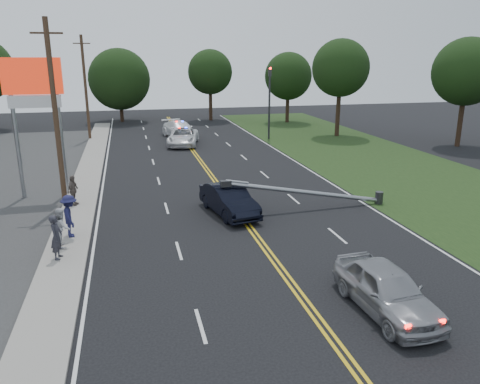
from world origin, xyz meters
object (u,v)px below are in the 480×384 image
object	(u,v)px
bystander_c	(70,216)
bystander_d	(73,190)
pylon_sign	(34,94)
emergency_b	(180,130)
waiting_sedan	(386,289)
bystander_b	(62,227)
utility_pole_far	(86,88)
utility_pole_mid	(55,114)
traffic_signal	(269,97)
fallen_streetlight	(315,193)
crashed_sedan	(229,200)
emergency_a	(183,137)
bystander_a	(56,237)

from	to	relation	value
bystander_c	bystander_d	distance (m)	4.90
pylon_sign	emergency_b	distance (m)	22.18
waiting_sedan	bystander_b	distance (m)	13.49
pylon_sign	utility_pole_far	bearing A→B (deg)	86.28
utility_pole_mid	bystander_d	xyz separation A→B (m)	(0.55, -0.56, -4.13)
traffic_signal	utility_pole_mid	xyz separation A→B (m)	(-17.50, -18.00, 0.88)
fallen_streetlight	utility_pole_mid	xyz separation A→B (m)	(-13.39, 4.00, 4.17)
utility_pole_far	crashed_sedan	world-z (taller)	utility_pole_far
waiting_sedan	emergency_a	world-z (taller)	waiting_sedan
bystander_a	bystander_c	world-z (taller)	bystander_c
crashed_sedan	pylon_sign	bearing A→B (deg)	138.66
traffic_signal	bystander_c	xyz separation A→B (m)	(-16.61, -23.44, -3.11)
utility_pole_mid	waiting_sedan	bearing A→B (deg)	-51.54
utility_pole_far	emergency_a	size ratio (longest dim) A/B	1.78
utility_pole_far	pylon_sign	bearing A→B (deg)	-93.72
bystander_b	emergency_a	bearing A→B (deg)	-29.54
utility_pole_mid	waiting_sedan	xyz separation A→B (m)	(11.55, -14.54, -4.30)
fallen_streetlight	bystander_c	distance (m)	12.58
bystander_c	bystander_d	xyz separation A→B (m)	(-0.34, 4.89, -0.14)
utility_pole_mid	bystander_a	world-z (taller)	utility_pole_mid
emergency_a	emergency_b	xyz separation A→B (m)	(0.19, 4.31, 0.04)
bystander_a	bystander_d	xyz separation A→B (m)	(-0.05, 7.31, -0.09)
bystander_d	bystander_a	bearing A→B (deg)	-156.63
emergency_b	traffic_signal	bearing A→B (deg)	-33.55
pylon_sign	utility_pole_mid	world-z (taller)	utility_pole_mid
traffic_signal	waiting_sedan	world-z (taller)	traffic_signal
utility_pole_far	bystander_c	distance (m)	27.75
fallen_streetlight	bystander_c	xyz separation A→B (m)	(-12.50, -1.45, 0.18)
fallen_streetlight	emergency_a	xyz separation A→B (m)	(-4.68, 20.69, -0.14)
bystander_b	emergency_b	bearing A→B (deg)	-27.10
utility_pole_mid	bystander_d	distance (m)	4.20
utility_pole_mid	emergency_b	bearing A→B (deg)	67.02
pylon_sign	crashed_sedan	world-z (taller)	pylon_sign
crashed_sedan	bystander_a	xyz separation A→B (m)	(-8.05, -4.14, 0.27)
utility_pole_mid	bystander_a	xyz separation A→B (m)	(0.61, -7.87, -4.03)
pylon_sign	crashed_sedan	xyz separation A→B (m)	(9.95, -5.73, -5.22)
utility_pole_mid	fallen_streetlight	bearing A→B (deg)	-16.64
traffic_signal	emergency_a	distance (m)	9.52
waiting_sedan	bystander_b	xyz separation A→B (m)	(-10.90, 7.95, 0.20)
fallen_streetlight	utility_pole_far	world-z (taller)	utility_pole_far
emergency_b	bystander_c	xyz separation A→B (m)	(-8.02, -26.44, 0.28)
fallen_streetlight	utility_pole_far	xyz separation A→B (m)	(-13.39, 26.00, 4.17)
utility_pole_mid	crashed_sedan	size ratio (longest dim) A/B	2.12
traffic_signal	pylon_sign	bearing A→B (deg)	-139.61
waiting_sedan	bystander_a	xyz separation A→B (m)	(-10.94, 6.67, 0.26)
traffic_signal	emergency_a	world-z (taller)	traffic_signal
traffic_signal	emergency_b	xyz separation A→B (m)	(-8.59, 3.00, -3.38)
utility_pole_mid	bystander_a	distance (m)	8.86
fallen_streetlight	bystander_b	bearing A→B (deg)	-168.53
pylon_sign	fallen_streetlight	world-z (taller)	pylon_sign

